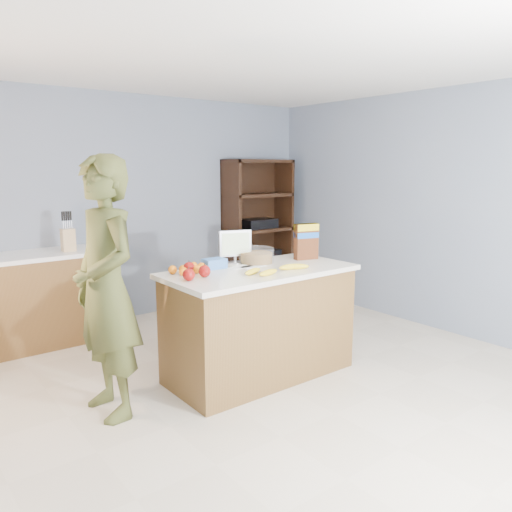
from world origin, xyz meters
TOP-DOWN VIEW (x-y plane):
  - floor at (0.00, 0.00)m, footprint 4.50×5.00m
  - walls at (0.00, 0.00)m, footprint 4.52×5.02m
  - counter_peninsula at (0.00, 0.30)m, footprint 1.56×0.76m
  - back_cabinet at (-1.20, 2.20)m, footprint 1.24×0.62m
  - shelving_unit at (1.55, 2.35)m, footprint 0.90×0.40m
  - person at (-1.22, 0.44)m, footprint 0.47×0.68m
  - knife_block at (-0.94, 2.12)m, footprint 0.12×0.10m
  - envelopes at (-0.03, 0.43)m, footprint 0.33×0.18m
  - bananas at (0.04, 0.13)m, footprint 0.60×0.21m
  - apples at (-0.57, 0.37)m, footprint 0.25×0.31m
  - oranges at (-0.52, 0.53)m, footprint 0.30×0.21m
  - blue_carton at (-0.27, 0.55)m, footprint 0.18×0.13m
  - salad_bowl at (0.14, 0.52)m, footprint 0.30×0.30m
  - tv at (-0.01, 0.63)m, footprint 0.28×0.12m
  - cereal_box at (0.59, 0.39)m, footprint 0.22×0.13m

SIDE VIEW (x-z plane):
  - floor at x=0.00m, z-range -0.01..0.01m
  - counter_peninsula at x=0.00m, z-range -0.03..0.87m
  - back_cabinet at x=-1.20m, z-range 0.00..0.90m
  - shelving_unit at x=1.55m, z-range -0.04..1.76m
  - person at x=-1.22m, z-range 0.00..1.80m
  - envelopes at x=-0.03m, z-range 0.90..0.90m
  - bananas at x=0.04m, z-range 0.90..0.95m
  - oranges at x=-0.52m, z-range 0.90..0.97m
  - blue_carton at x=-0.27m, z-range 0.90..0.98m
  - apples at x=-0.57m, z-range 0.90..0.99m
  - salad_bowl at x=0.14m, z-range 0.89..1.02m
  - knife_block at x=-0.94m, z-range 0.86..1.17m
  - tv at x=-0.01m, z-range 0.92..1.20m
  - cereal_box at x=0.59m, z-range 0.93..1.24m
  - walls at x=0.00m, z-range 0.40..2.91m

